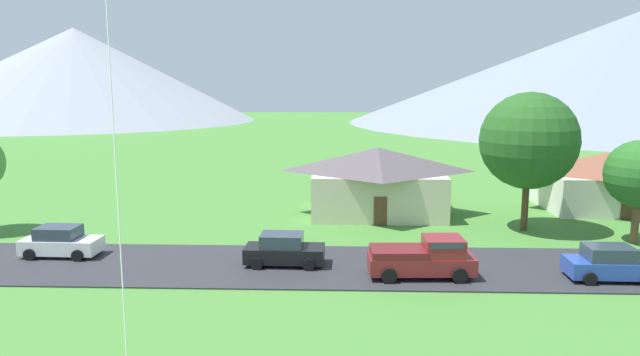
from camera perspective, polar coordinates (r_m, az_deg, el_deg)
The scene contains 11 objects.
road_strip at distance 30.35m, azimuth -0.82°, elevation -8.83°, with size 160.00×7.20×0.08m, color #2D2D33.
mountain_west_ridge at distance 163.46m, azimuth -23.36°, elevation 9.52°, with size 92.62×92.62×24.03m, color #8E939E.
mountain_far_west_ridge at distance 160.00m, azimuth 29.19°, elevation 9.63°, with size 139.41×139.41×26.85m, color gray.
house_leftmost at distance 42.02m, azimuth 5.80°, elevation -0.17°, with size 10.25×7.69×4.98m.
house_left_center at distance 48.66m, azimuth 26.86°, elevation -0.18°, with size 9.87×7.58×4.42m.
tree_center at distance 38.76m, azimuth 29.52°, elevation 0.34°, with size 4.05×4.05×6.30m.
tree_right_of_center at distance 39.02m, azimuth 20.30°, elevation 3.53°, with size 6.28×6.28×9.09m.
parked_car_white_west_end at distance 34.84m, azimuth -24.64°, elevation -5.88°, with size 4.26×2.19×1.68m.
parked_car_black_mid_west at distance 30.26m, azimuth -3.65°, elevation -7.27°, with size 4.24×2.16×1.68m.
parked_car_blue_mid_east at distance 31.39m, azimuth 27.19°, elevation -7.70°, with size 4.23×2.14×1.68m.
pickup_truck_maroon_east_side at distance 28.83m, azimuth 10.41°, elevation -7.85°, with size 5.28×2.49×1.99m.
Camera 1 is at (1.43, 2.43, 9.54)m, focal length 31.76 mm.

